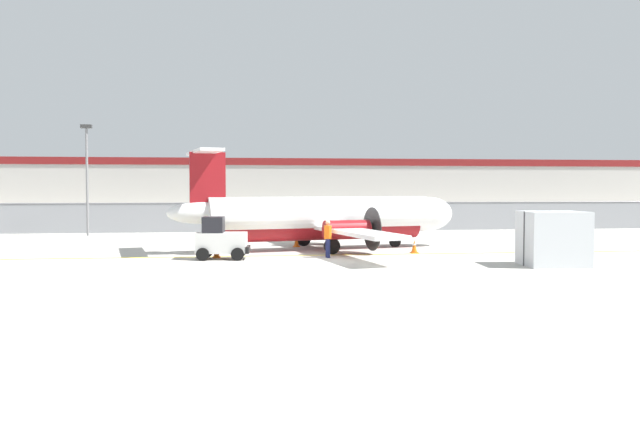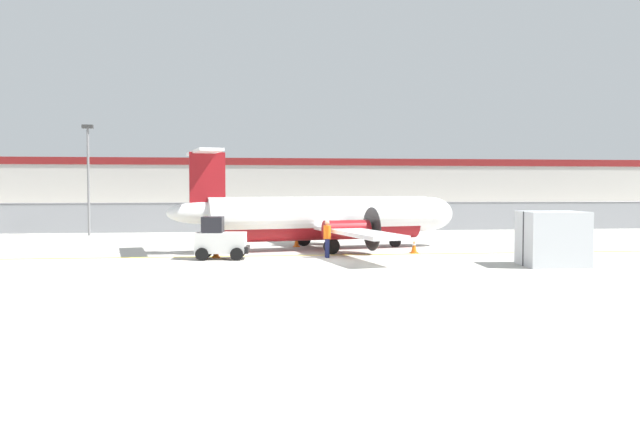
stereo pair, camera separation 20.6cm
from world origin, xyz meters
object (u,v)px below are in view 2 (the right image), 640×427
object	(u,v)px
parked_car_1	(160,216)
apron_light_pole	(88,170)
parked_car_6	(456,213)
traffic_cone_near_left	(414,247)
ground_crew_worker	(327,237)
commuter_airplane	(327,218)
baggage_tug	(220,240)
traffic_cone_far_left	(216,251)
traffic_cone_near_right	(296,241)
parked_car_4	(339,211)
parked_car_0	(113,215)
parked_car_3	(276,213)
parked_car_2	(231,211)
parked_car_5	(394,215)
traffic_cone_far_right	(224,243)
cargo_container	(553,239)

from	to	relation	value
parked_car_1	apron_light_pole	distance (m)	10.28
apron_light_pole	parked_car_6	bearing A→B (deg)	21.23
traffic_cone_near_left	ground_crew_worker	bearing A→B (deg)	-161.96
commuter_airplane	baggage_tug	world-z (taller)	commuter_airplane
traffic_cone_near_left	traffic_cone_far_left	world-z (taller)	same
traffic_cone_near_right	parked_car_4	size ratio (longest dim) A/B	0.15
parked_car_4	apron_light_pole	distance (m)	26.83
parked_car_0	parked_car_3	xyz separation A→B (m)	(13.65, 2.30, 0.00)
ground_crew_worker	parked_car_1	size ratio (longest dim) A/B	0.40
parked_car_0	parked_car_4	world-z (taller)	same
commuter_airplane	parked_car_1	xyz separation A→B (m)	(-11.08, 20.05, -0.71)
parked_car_6	parked_car_1	bearing A→B (deg)	176.76
ground_crew_worker	traffic_cone_far_left	distance (m)	5.06
parked_car_2	commuter_airplane	bearing A→B (deg)	105.06
parked_car_0	traffic_cone_far_left	bearing A→B (deg)	109.61
traffic_cone_far_left	apron_light_pole	size ratio (longest dim) A/B	0.09
traffic_cone_near_left	parked_car_6	distance (m)	26.60
parked_car_2	apron_light_pole	world-z (taller)	apron_light_pole
parked_car_4	parked_car_5	distance (m)	10.27
traffic_cone_far_right	parked_car_5	xyz separation A→B (m)	(13.36, 18.87, 0.58)
cargo_container	traffic_cone_far_right	size ratio (longest dim) A/B	3.95
traffic_cone_near_right	parked_car_0	bearing A→B (deg)	123.91
traffic_cone_far_left	parked_car_5	bearing A→B (deg)	58.90
parked_car_0	parked_car_6	world-z (taller)	same
parked_car_1	parked_car_4	bearing A→B (deg)	-148.08
parked_car_5	commuter_airplane	bearing A→B (deg)	62.81
baggage_tug	traffic_cone_near_left	size ratio (longest dim) A/B	3.77
traffic_cone_near_left	parked_car_6	xyz separation A→B (m)	(10.50, 24.43, 0.58)
parked_car_6	apron_light_pole	xyz separation A→B (m)	(-28.84, -11.21, 3.41)
ground_crew_worker	parked_car_0	bearing A→B (deg)	112.83
traffic_cone_near_left	apron_light_pole	bearing A→B (deg)	144.21
ground_crew_worker	parked_car_5	world-z (taller)	same
parked_car_0	apron_light_pole	xyz separation A→B (m)	(0.72, -10.96, 3.41)
baggage_tug	ground_crew_worker	bearing A→B (deg)	4.75
traffic_cone_near_right	baggage_tug	bearing A→B (deg)	-125.81
parked_car_3	apron_light_pole	world-z (taller)	apron_light_pole
ground_crew_worker	parked_car_0	distance (m)	29.51
parked_car_1	parked_car_6	distance (m)	25.59
baggage_tug	traffic_cone_far_right	bearing A→B (deg)	94.23
parked_car_3	parked_car_4	world-z (taller)	same
traffic_cone_near_left	parked_car_0	bearing A→B (deg)	128.24
traffic_cone_far_right	parked_car_2	world-z (taller)	parked_car_2
baggage_tug	parked_car_1	bearing A→B (deg)	108.43
cargo_container	ground_crew_worker	bearing A→B (deg)	159.37
baggage_tug	cargo_container	distance (m)	14.03
baggage_tug	traffic_cone_far_left	xyz separation A→B (m)	(-0.20, 0.60, -0.54)
traffic_cone_far_right	parked_car_3	size ratio (longest dim) A/B	0.15
baggage_tug	commuter_airplane	bearing A→B (deg)	39.89
cargo_container	apron_light_pole	bearing A→B (deg)	144.40
parked_car_3	apron_light_pole	bearing A→B (deg)	52.48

